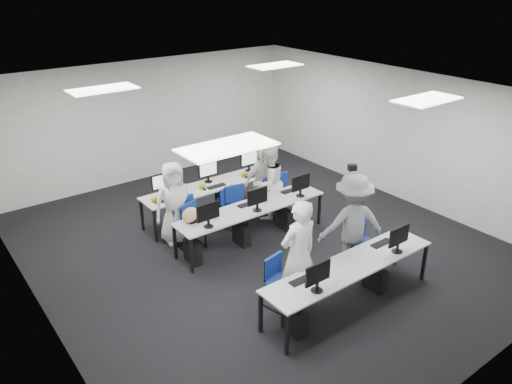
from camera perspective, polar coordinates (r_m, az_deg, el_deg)
room at (r=9.24m, az=0.23°, el=2.13°), size 9.00×9.02×3.00m
ceiling_panels at (r=8.79m, az=0.25°, el=11.14°), size 5.20×4.60×0.02m
desk_front at (r=8.05m, az=10.75°, el=-8.48°), size 3.20×0.70×0.73m
desk_mid at (r=9.72m, az=-0.49°, el=-2.00°), size 3.20×0.70×0.73m
desk_back at (r=10.78m, az=-4.94°, el=0.62°), size 3.20×0.70×0.73m
equipment_front at (r=8.10m, az=9.73°, el=-10.92°), size 2.51×0.41×1.19m
equipment_mid at (r=9.76m, az=-1.33°, el=-4.04°), size 2.91×0.41×1.19m
equipment_back at (r=11.01m, az=-4.10°, el=-0.64°), size 2.91×0.41×1.19m
chair_0 at (r=8.10m, az=2.92°, el=-11.28°), size 0.51×0.54×0.86m
chair_1 at (r=9.24m, az=12.50°, el=-6.91°), size 0.55×0.58×0.91m
chair_2 at (r=9.80m, az=-7.65°, el=-4.46°), size 0.50×0.54×0.97m
chair_3 at (r=10.42m, az=-2.57°, el=-2.67°), size 0.52×0.55×0.86m
chair_4 at (r=10.96m, az=3.15°, el=-1.17°), size 0.50×0.54×0.91m
chair_5 at (r=9.94m, az=-8.39°, el=-4.21°), size 0.57×0.60×0.90m
chair_6 at (r=10.67m, az=-2.90°, el=-1.90°), size 0.52×0.55×0.90m
chair_7 at (r=10.95m, az=1.34°, el=-1.06°), size 0.55×0.58×0.96m
handbag at (r=9.16m, az=-7.55°, el=-2.62°), size 0.39×0.30×0.29m
student_0 at (r=7.79m, az=4.85°, el=-7.18°), size 0.69×0.46×1.85m
student_1 at (r=10.59m, az=1.42°, el=1.08°), size 0.87×0.72×1.64m
student_2 at (r=9.76m, az=-9.29°, el=-1.25°), size 0.89×0.67×1.66m
student_3 at (r=10.80m, az=0.61°, el=1.18°), size 0.88×0.37×1.50m
photographer at (r=8.83m, az=10.91°, el=-3.60°), size 1.36×1.11×1.84m
dslr_camera at (r=8.58m, az=10.95°, el=2.75°), size 0.20×0.22×0.10m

